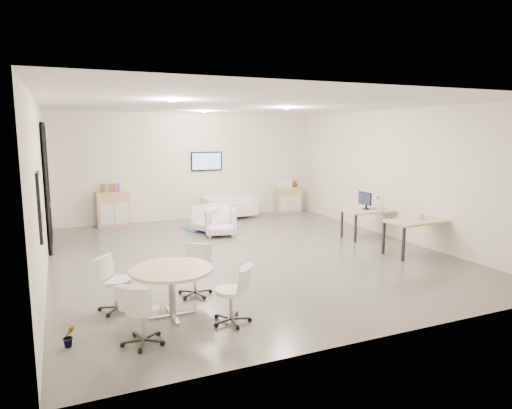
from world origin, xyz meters
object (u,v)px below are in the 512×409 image
Objects in this scene: sideboard_left at (113,209)px; loveseat at (229,208)px; desk_front at (419,223)px; round_table at (171,274)px; sideboard_right at (288,200)px; armchair_left at (211,217)px; armchair_right at (220,221)px; desk_rear at (370,213)px.

sideboard_left is 3.44m from loveseat.
sideboard_left reaches higher than loveseat.
sideboard_left is 8.13m from desk_front.
sideboard_left is 6.98m from round_table.
sideboard_left is 5.56m from sideboard_right.
sideboard_right reaches higher than armchair_left.
sideboard_right is 1.07× the size of armchair_right.
sideboard_left is at bearing -179.73° from sideboard_right.
sideboard_right is at bearing 49.35° from armchair_right.
sideboard_right is at bearing 51.72° from round_table.
armchair_right is 4.80m from desk_front.
round_table reaches higher than loveseat.
desk_rear is at bearing 27.28° from round_table.
sideboard_left is at bearing -159.43° from armchair_left.
round_table is (-5.73, -2.95, 0.01)m from desk_rear.
armchair_right is 0.56× the size of desk_rear.
loveseat is at bearing -2.41° from sideboard_left.
desk_front is 1.26× the size of round_table.
sideboard_right is 5.79m from desk_front.
loveseat is at bearing 123.76° from desk_rear.
desk_front reaches higher than round_table.
round_table is at bearing -54.60° from armchair_left.
desk_rear is at bearing -34.98° from sideboard_left.
sideboard_right is at bearing 88.60° from desk_front.
armchair_left is 5.25m from desk_front.
loveseat is at bearing 63.57° from round_table.
sideboard_right is 0.52× the size of loveseat.
armchair_right reaches higher than loveseat.
sideboard_left is at bearing 147.84° from desk_rear.
sideboard_right is (5.56, 0.03, -0.08)m from sideboard_left.
sideboard_left is 0.83× the size of round_table.
sideboard_left is at bearing 148.10° from armchair_right.
armchair_right is at bearing -44.69° from sideboard_left.
round_table is (-2.34, -4.64, 0.25)m from armchair_right.
armchair_right is (2.37, -2.34, -0.11)m from sideboard_left.
loveseat is 1.35× the size of round_table.
armchair_left is 0.67× the size of round_table.
loveseat is at bearing 109.23° from desk_front.
armchair_left is at bearing 150.25° from desk_rear.
desk_rear is (3.47, -2.22, 0.23)m from armchair_left.
loveseat is 4.54m from desk_rear.
round_table is (0.03, -6.98, 0.14)m from sideboard_left.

